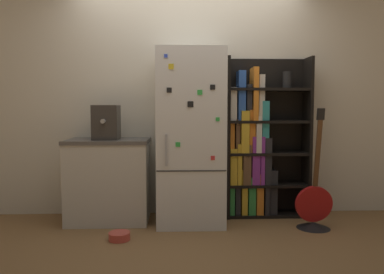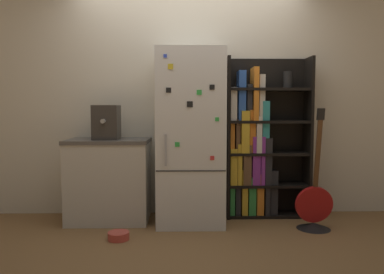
# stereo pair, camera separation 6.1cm
# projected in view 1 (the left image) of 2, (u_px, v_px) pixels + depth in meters

# --- Properties ---
(ground_plane) EXTENTS (16.00, 16.00, 0.00)m
(ground_plane) POSITION_uv_depth(u_px,v_px,m) (191.00, 224.00, 3.81)
(ground_plane) COLOR olive
(wall_back) EXTENTS (8.00, 0.05, 2.60)m
(wall_back) POSITION_uv_depth(u_px,v_px,m) (189.00, 98.00, 4.19)
(wall_back) COLOR beige
(wall_back) RESTS_ON ground_plane
(refrigerator) EXTENTS (0.68, 0.70, 1.77)m
(refrigerator) POSITION_uv_depth(u_px,v_px,m) (190.00, 137.00, 3.86)
(refrigerator) COLOR white
(refrigerator) RESTS_ON ground_plane
(bookshelf) EXTENTS (0.91, 0.30, 1.73)m
(bookshelf) POSITION_uv_depth(u_px,v_px,m) (257.00, 147.00, 4.11)
(bookshelf) COLOR black
(bookshelf) RESTS_ON ground_plane
(kitchen_counter) EXTENTS (0.84, 0.58, 0.86)m
(kitchen_counter) POSITION_uv_depth(u_px,v_px,m) (109.00, 180.00, 3.92)
(kitchen_counter) COLOR beige
(kitchen_counter) RESTS_ON ground_plane
(espresso_machine) EXTENTS (0.26, 0.32, 0.35)m
(espresso_machine) POSITION_uv_depth(u_px,v_px,m) (106.00, 122.00, 3.82)
(espresso_machine) COLOR #38332D
(espresso_machine) RESTS_ON kitchen_counter
(guitar) EXTENTS (0.36, 0.33, 1.18)m
(guitar) POSITION_uv_depth(u_px,v_px,m) (314.00, 211.00, 3.68)
(guitar) COLOR black
(guitar) RESTS_ON ground_plane
(pet_bowl) EXTENTS (0.19, 0.19, 0.07)m
(pet_bowl) POSITION_uv_depth(u_px,v_px,m) (119.00, 236.00, 3.36)
(pet_bowl) COLOR #D84C3F
(pet_bowl) RESTS_ON ground_plane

